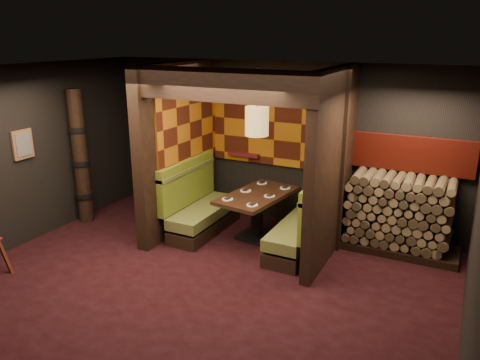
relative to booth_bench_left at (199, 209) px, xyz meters
name	(u,v)px	position (x,y,z in m)	size (l,w,h in m)	color
floor	(197,287)	(0.96, -1.65, -0.41)	(6.50, 5.50, 0.02)	black
ceiling	(191,71)	(0.96, -1.65, 2.46)	(6.50, 5.50, 0.02)	black
wall_back	(277,143)	(0.96, 1.11, 1.02)	(6.50, 0.02, 2.85)	black
wall_front	(2,287)	(0.96, -4.41, 1.02)	(6.50, 0.02, 2.85)	black
wall_left	(17,158)	(-2.30, -1.65, 1.02)	(0.02, 5.50, 2.85)	black
wall_right	(480,233)	(4.22, -1.65, 1.02)	(0.02, 5.50, 2.85)	black
partition_left	(178,148)	(-0.39, 0.00, 1.02)	(0.20, 2.20, 2.85)	black
partition_right	(332,167)	(2.26, 0.05, 1.02)	(0.15, 2.10, 2.85)	black
header_beam	(218,85)	(0.94, -0.95, 2.23)	(2.85, 0.18, 0.44)	black
tapa_back_panel	(275,122)	(0.94, 1.06, 1.42)	(2.40, 0.06, 1.55)	#AA5D0F
tapa_side_panel	(189,122)	(-0.27, 0.17, 1.45)	(0.04, 1.85, 1.45)	#AA5D0F
lacquer_shelf	(244,154)	(0.36, 1.00, 0.78)	(0.60, 0.12, 0.07)	#5B131A
booth_bench_left	(199,209)	(0.00, 0.00, 0.00)	(0.68, 1.60, 1.14)	black
booth_bench_right	(304,228)	(1.89, 0.00, 0.00)	(0.68, 1.60, 1.14)	black
dining_table	(257,207)	(1.02, 0.16, 0.14)	(1.00, 1.58, 0.78)	black
place_settings	(257,193)	(1.02, 0.16, 0.39)	(0.78, 1.25, 0.03)	white
pendant_lamp	(257,121)	(1.02, 0.11, 1.59)	(0.37, 0.37, 1.09)	#A87E43
framed_picture	(23,144)	(-2.25, -1.55, 1.22)	(0.05, 0.36, 0.46)	brown
totem_column	(81,158)	(-2.09, -0.55, 0.79)	(0.31, 0.31, 2.40)	black
firewood_stack	(403,215)	(3.25, 0.70, 0.21)	(1.73, 0.70, 1.22)	black
mosaic_header	(412,154)	(3.25, 1.03, 1.10)	(1.83, 0.10, 0.56)	maroon
bay_front_post	(343,163)	(2.35, 0.31, 1.02)	(0.08, 0.08, 2.85)	black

